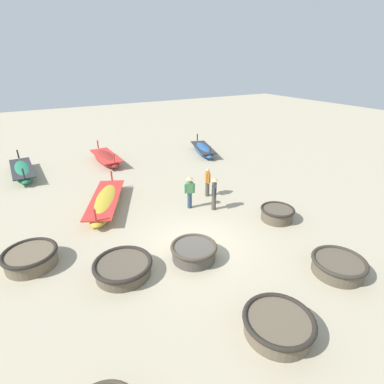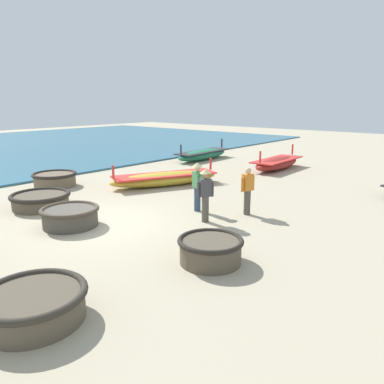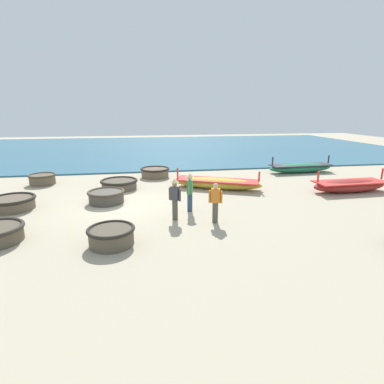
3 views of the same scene
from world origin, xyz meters
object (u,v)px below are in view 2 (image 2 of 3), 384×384
long_boat_blue_hull (277,163)px  long_boat_ochre_hull (165,178)px  coracle_front_left (41,200)px  fisherman_with_hat (248,190)px  coracle_front_right (33,304)px  fisherman_by_coracle (197,183)px  coracle_beside_post (70,216)px  coracle_far_right (55,179)px  coracle_weathered (210,249)px  long_boat_red_hull (203,154)px  fisherman_hauling (205,192)px

long_boat_blue_hull → long_boat_ochre_hull: (-1.87, -6.83, -0.03)m
coracle_front_left → fisherman_with_hat: (5.95, 4.01, 0.55)m
coracle_front_right → long_boat_blue_hull: bearing=103.5°
coracle_front_left → long_boat_ochre_hull: size_ratio=0.40×
long_boat_ochre_hull → coracle_front_left: bearing=-98.8°
long_boat_ochre_hull → fisherman_by_coracle: size_ratio=3.02×
coracle_front_right → long_boat_ochre_hull: size_ratio=0.36×
coracle_beside_post → coracle_far_right: size_ratio=0.91×
coracle_front_left → long_boat_ochre_hull: (0.83, 5.37, 0.03)m
coracle_weathered → fisherman_with_hat: 4.07m
long_boat_red_hull → fisherman_by_coracle: fisherman_by_coracle is taller
coracle_front_left → long_boat_blue_hull: bearing=77.5°
coracle_front_right → coracle_beside_post: (-3.94, 3.17, 0.01)m
coracle_far_right → fisherman_by_coracle: 7.28m
coracle_weathered → fisherman_by_coracle: (-2.91, 3.04, 0.64)m
coracle_front_right → coracle_front_left: size_ratio=0.90×
coracle_front_left → fisherman_with_hat: 7.19m
coracle_far_right → long_boat_blue_hull: size_ratio=0.45×
long_boat_blue_hull → fisherman_hauling: fisherman_hauling is taller
long_boat_blue_hull → long_boat_ochre_hull: size_ratio=0.84×
fisherman_hauling → coracle_beside_post: bearing=-133.9°
long_boat_ochre_hull → fisherman_with_hat: (5.12, -1.36, 0.52)m
coracle_weathered → coracle_far_right: bearing=169.3°
coracle_weathered → fisherman_with_hat: size_ratio=0.98×
coracle_front_right → coracle_beside_post: coracle_beside_post is taller
long_boat_red_hull → fisherman_with_hat: fisherman_with_hat is taller
coracle_far_right → fisherman_with_hat: 8.89m
coracle_weathered → fisherman_with_hat: (-1.40, 3.79, 0.51)m
coracle_front_left → coracle_far_right: 3.45m
coracle_beside_post → fisherman_by_coracle: (1.89, 3.69, 0.64)m
fisherman_hauling → fisherman_with_hat: bearing=69.1°
coracle_far_right → fisherman_hauling: size_ratio=1.13×
long_boat_blue_hull → coracle_front_left: bearing=-102.5°
fisherman_by_coracle → fisherman_with_hat: bearing=26.4°
coracle_beside_post → long_boat_red_hull: 13.71m
coracle_front_right → fisherman_with_hat: bearing=94.1°
coracle_weathered → long_boat_blue_hull: bearing=111.2°
coracle_far_right → coracle_front_right: bearing=-31.8°
coracle_far_right → fisherman_hauling: fisherman_hauling is taller
fisherman_by_coracle → coracle_weathered: bearing=-46.3°
coracle_front_left → coracle_weathered: 7.35m
coracle_front_left → coracle_far_right: (-2.72, 2.12, 0.04)m
coracle_beside_post → fisherman_by_coracle: bearing=62.9°
coracle_beside_post → long_boat_blue_hull: bearing=89.4°
coracle_weathered → coracle_far_right: coracle_far_right is taller
long_boat_blue_hull → long_boat_red_hull: size_ratio=0.90×
coracle_front_right → fisherman_by_coracle: size_ratio=1.10×
long_boat_red_hull → fisherman_hauling: 12.62m
coracle_weathered → long_boat_ochre_hull: (-6.52, 5.15, -0.01)m
long_boat_red_hull → long_boat_ochre_hull: (3.40, -6.92, -0.02)m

